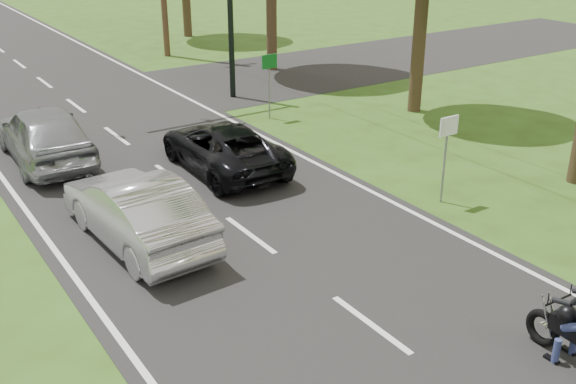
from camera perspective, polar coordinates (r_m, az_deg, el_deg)
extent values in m
plane|color=#2F4814|center=(11.71, 7.00, -11.08)|extent=(140.00, 140.00, 0.00)
cube|color=black|center=(19.52, -12.25, 3.09)|extent=(8.00, 100.00, 0.01)
cube|color=black|center=(24.97, -17.52, 6.96)|extent=(60.00, 7.00, 0.01)
torus|color=black|center=(11.73, 20.74, -10.69)|extent=(0.15, 0.63, 0.63)
sphere|color=black|center=(11.32, 22.57, -9.59)|extent=(0.32, 0.32, 0.32)
cylinder|color=black|center=(11.32, 21.94, -8.46)|extent=(0.59, 0.05, 0.03)
cylinder|color=navy|center=(11.43, 21.77, -12.41)|extent=(0.12, 0.12, 0.43)
cylinder|color=navy|center=(11.73, 23.04, -11.66)|extent=(0.12, 0.12, 0.43)
imported|color=black|center=(17.91, -5.52, 3.82)|extent=(2.21, 4.55, 1.25)
imported|color=#B6B5BB|center=(14.21, -12.70, -1.52)|extent=(1.81, 4.56, 1.47)
imported|color=gray|center=(19.46, -19.92, 4.67)|extent=(2.05, 4.78, 1.61)
cylinder|color=black|center=(24.47, -4.91, 14.82)|extent=(0.20, 0.20, 6.00)
cylinder|color=slate|center=(16.13, 13.10, 2.44)|extent=(0.05, 0.05, 2.00)
cube|color=silver|center=(15.82, 13.47, 5.45)|extent=(0.55, 0.04, 0.45)
cylinder|color=slate|center=(22.18, -1.60, 8.73)|extent=(0.05, 0.05, 2.00)
cube|color=#0C591E|center=(21.95, -1.58, 10.99)|extent=(0.55, 0.04, 0.45)
cylinder|color=#332316|center=(23.04, 11.15, 13.81)|extent=(0.44, 0.44, 5.88)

